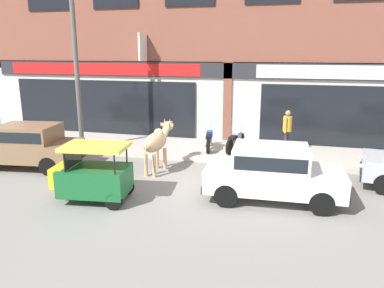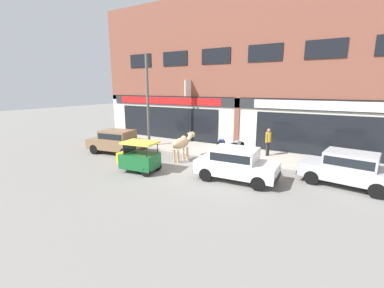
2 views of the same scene
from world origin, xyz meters
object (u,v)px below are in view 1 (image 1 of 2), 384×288
(car_0, at_px, (27,144))
(motorcycle_0, at_px, (209,139))
(pedestrian, at_px, (287,127))
(auto_rickshaw, at_px, (93,177))
(car_1, at_px, (272,170))
(cow, at_px, (157,142))
(utility_pole, at_px, (77,70))
(motorcycle_1, at_px, (236,141))

(car_0, xyz_separation_m, motorcycle_0, (5.52, 3.45, -0.30))
(car_0, relative_size, pedestrian, 2.34)
(auto_rickshaw, height_order, pedestrian, pedestrian)
(car_1, xyz_separation_m, pedestrian, (0.29, 4.50, 0.30))
(cow, distance_m, car_1, 4.03)
(auto_rickshaw, relative_size, utility_pole, 0.34)
(cow, bearing_deg, motorcycle_1, 52.80)
(utility_pole, bearing_deg, car_0, -105.88)
(car_1, bearing_deg, car_0, 174.13)
(pedestrian, bearing_deg, car_1, -93.70)
(cow, relative_size, auto_rickshaw, 1.04)
(car_0, height_order, car_1, same)
(car_0, bearing_deg, car_1, -5.87)
(auto_rickshaw, relative_size, motorcycle_0, 1.14)
(motorcycle_0, height_order, utility_pole, utility_pole)
(car_1, relative_size, pedestrian, 2.29)
(motorcycle_1, bearing_deg, motorcycle_0, -178.31)
(car_1, distance_m, motorcycle_1, 4.61)
(cow, height_order, utility_pole, utility_pole)
(cow, relative_size, utility_pole, 0.36)
(auto_rickshaw, bearing_deg, utility_pole, 123.83)
(car_0, xyz_separation_m, utility_pole, (0.66, 2.32, 2.35))
(auto_rickshaw, distance_m, utility_pole, 5.84)
(car_1, xyz_separation_m, motorcycle_1, (-1.59, 4.31, -0.30))
(cow, relative_size, pedestrian, 1.35)
(motorcycle_0, bearing_deg, utility_pole, -166.89)
(auto_rickshaw, bearing_deg, motorcycle_0, 70.78)
(pedestrian, bearing_deg, motorcycle_0, -175.75)
(motorcycle_0, xyz_separation_m, motorcycle_1, (1.02, 0.03, 0.00))
(cow, xyz_separation_m, motorcycle_0, (1.13, 2.81, -0.49))
(auto_rickshaw, xyz_separation_m, utility_pole, (-2.94, 4.38, 2.50))
(car_0, xyz_separation_m, car_1, (8.13, -0.84, 0.00))
(auto_rickshaw, distance_m, motorcycle_1, 6.28)
(motorcycle_1, bearing_deg, auto_rickshaw, -117.95)
(utility_pole, bearing_deg, car_1, -22.90)
(auto_rickshaw, height_order, motorcycle_0, auto_rickshaw)
(motorcycle_1, bearing_deg, pedestrian, 5.63)
(cow, xyz_separation_m, car_0, (-4.39, -0.64, -0.19))
(cow, xyz_separation_m, auto_rickshaw, (-0.79, -2.71, -0.35))
(cow, xyz_separation_m, motorcycle_1, (2.15, 2.84, -0.49))
(cow, distance_m, auto_rickshaw, 2.84)
(car_0, distance_m, auto_rickshaw, 4.15)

